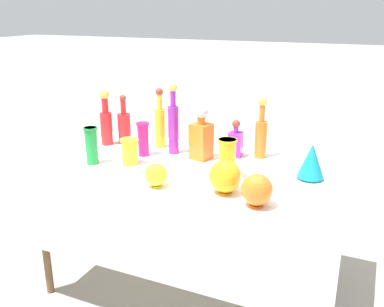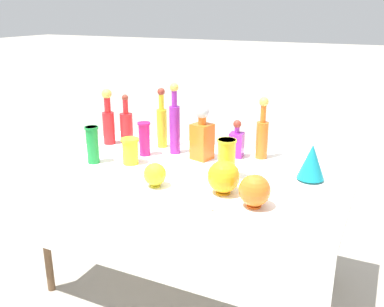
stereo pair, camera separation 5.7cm
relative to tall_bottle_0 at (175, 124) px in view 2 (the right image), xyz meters
name	(u,v)px [view 2 (the right image)]	position (x,y,z in m)	size (l,w,h in m)	color
ground_plane	(192,285)	(0.23, -0.23, -0.95)	(40.00, 40.00, 0.00)	#A0998C
display_table	(189,184)	(0.23, -0.27, -0.25)	(1.71, 1.02, 0.76)	white
tall_bottle_0	(175,124)	(0.00, 0.00, 0.00)	(0.06, 0.06, 0.44)	purple
tall_bottle_1	(162,123)	(-0.13, 0.08, -0.03)	(0.06, 0.06, 0.39)	yellow
tall_bottle_2	(126,125)	(-0.40, 0.06, -0.07)	(0.08, 0.08, 0.33)	red
tall_bottle_3	(262,134)	(0.51, 0.14, -0.04)	(0.07, 0.07, 0.37)	orange
tall_bottle_4	(108,121)	(-0.49, -0.02, -0.03)	(0.08, 0.08, 0.37)	red
square_decanter_0	(202,136)	(0.20, -0.03, -0.05)	(0.13, 0.13, 0.33)	orange
square_decanter_1	(237,142)	(0.37, 0.10, -0.10)	(0.09, 0.09, 0.23)	purple
slender_vase_0	(144,138)	(-0.15, -0.12, -0.08)	(0.08, 0.08, 0.21)	#C61972
slender_vase_1	(93,144)	(-0.35, -0.36, -0.07)	(0.08, 0.08, 0.22)	#198C38
slender_vase_2	(226,158)	(0.44, -0.26, -0.07)	(0.10, 0.10, 0.22)	yellow
slender_vase_3	(130,150)	(-0.14, -0.28, -0.11)	(0.11, 0.11, 0.15)	yellow
fluted_vase_0	(312,162)	(0.85, -0.09, -0.09)	(0.15, 0.15, 0.19)	teal
round_bowl_0	(155,174)	(0.16, -0.52, -0.12)	(0.12, 0.12, 0.12)	yellow
round_bowl_1	(255,191)	(0.68, -0.53, -0.11)	(0.15, 0.15, 0.15)	orange
round_bowl_2	(224,177)	(0.50, -0.45, -0.10)	(0.16, 0.16, 0.17)	orange
price_tag_left	(207,206)	(0.50, -0.65, -0.17)	(0.06, 0.01, 0.04)	white
price_tag_center	(177,201)	(0.36, -0.67, -0.16)	(0.06, 0.01, 0.05)	white
cardboard_box_behind_left	(283,192)	(0.46, 1.07, -0.80)	(0.48, 0.38, 0.39)	tan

